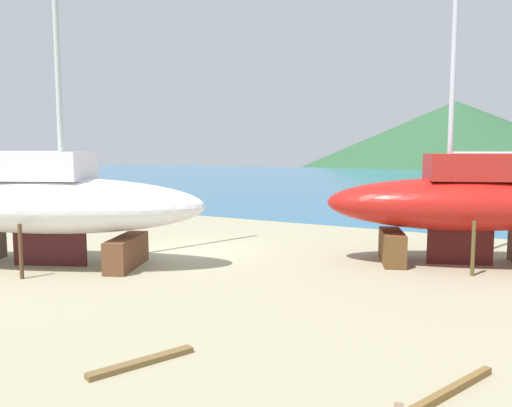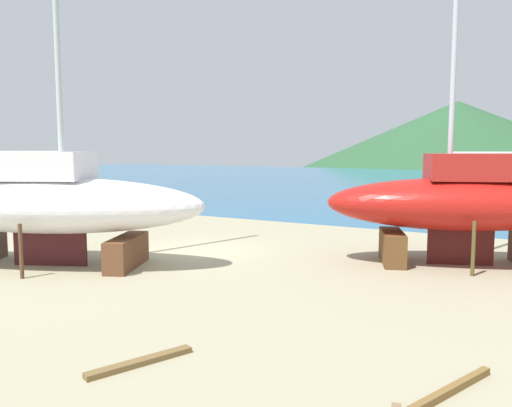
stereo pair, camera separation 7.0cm
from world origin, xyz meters
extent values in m
plane|color=tan|center=(0.00, -3.86, 0.00)|extent=(49.78, 49.78, 0.00)
cube|color=#276896|center=(0.00, 47.34, 0.00)|extent=(169.51, 77.52, 0.01)
cone|color=#2D5834|center=(-7.44, 119.35, 0.00)|extent=(145.72, 145.72, 31.41)
cube|color=brown|center=(-0.42, -3.52, 0.52)|extent=(1.67, 2.62, 1.03)
cylinder|color=brown|center=(-3.56, -2.98, 0.84)|extent=(0.12, 0.12, 1.69)
cylinder|color=brown|center=(-2.15, -6.19, 0.84)|extent=(0.12, 0.12, 1.69)
ellipsoid|color=white|center=(-2.85, -4.58, 2.06)|extent=(11.03, 7.19, 1.87)
cube|color=#47191C|center=(-2.85, -4.58, 0.47)|extent=(2.37, 1.10, 1.31)
cube|color=white|center=(-3.34, -4.80, 3.37)|extent=(4.28, 3.29, 0.93)
cylinder|color=silver|center=(-4.07, -5.12, 3.80)|extent=(3.46, 1.61, 0.13)
cube|color=brown|center=(7.10, 1.53, 0.55)|extent=(1.48, 2.40, 1.10)
cylinder|color=brown|center=(9.77, 0.86, 0.86)|extent=(0.12, 0.12, 1.72)
cylinder|color=brown|center=(8.63, 3.82, 0.86)|extent=(0.12, 0.12, 1.72)
ellipsoid|color=#B31914|center=(9.20, 2.34, 2.08)|extent=(9.44, 5.92, 1.78)
cube|color=#4B1614|center=(9.20, 2.34, 0.56)|extent=(2.05, 0.85, 1.25)
cube|color=#A9221C|center=(9.62, 2.50, 3.33)|extent=(3.65, 2.78, 0.89)
cylinder|color=beige|center=(10.25, 2.74, 3.78)|extent=(2.99, 1.24, 0.12)
cylinder|color=#312826|center=(-8.63, 1.06, 0.41)|extent=(0.95, 0.95, 0.81)
cube|color=brown|center=(5.28, -9.19, 0.05)|extent=(0.98, 1.99, 0.10)
cube|color=brown|center=(10.35, -7.72, 0.06)|extent=(1.08, 2.47, 0.13)
camera|label=1|loc=(11.45, -16.00, 3.92)|focal=35.83mm
camera|label=2|loc=(11.51, -15.97, 3.92)|focal=35.83mm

